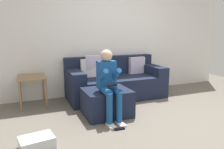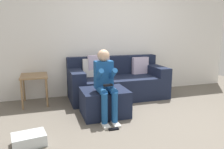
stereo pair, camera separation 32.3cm
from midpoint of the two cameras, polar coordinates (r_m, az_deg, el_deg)
name	(u,v)px [view 2 (the right image)]	position (r m, az deg, el deg)	size (l,w,h in m)	color
ground_plane	(163,125)	(3.58, 15.52, -12.41)	(7.46, 7.46, 0.00)	#6B6359
wall_back	(119,33)	(5.10, 3.62, 10.55)	(5.74, 0.10, 2.71)	white
couch_sectional	(117,82)	(4.74, 3.21, -1.95)	(2.03, 0.90, 0.91)	#192138
ottoman	(104,102)	(3.77, 0.51, -7.16)	(0.76, 0.65, 0.44)	#192138
person_seated	(105,81)	(3.48, 0.94, -1.71)	(0.29, 0.59, 1.12)	#194C8C
storage_bin	(29,139)	(3.01, -17.61, -15.69)	(0.40, 0.29, 0.15)	silver
side_table	(34,79)	(4.45, -17.43, -1.23)	(0.49, 0.59, 0.58)	olive
remote_near_ottoman	(114,129)	(3.30, 3.34, -13.89)	(0.15, 0.05, 0.02)	black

